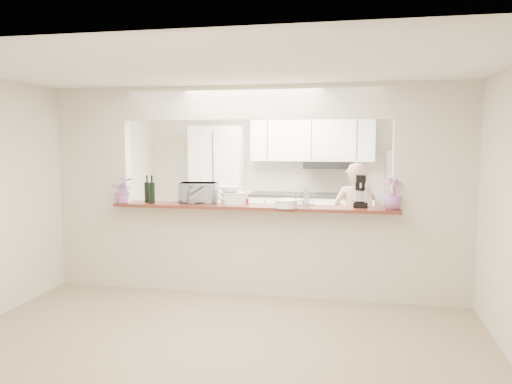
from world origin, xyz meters
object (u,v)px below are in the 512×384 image
(refrigerator, at_px, (408,202))
(toaster_oven, at_px, (199,193))
(stand_mixer, at_px, (360,192))
(person, at_px, (355,223))

(refrigerator, relative_size, toaster_oven, 3.78)
(toaster_oven, distance_m, stand_mixer, 1.95)
(toaster_oven, relative_size, person, 0.29)
(refrigerator, height_order, stand_mixer, refrigerator)
(toaster_oven, bearing_deg, stand_mixer, -7.10)
(toaster_oven, xyz_separation_m, stand_mixer, (1.95, 0.01, 0.04))
(refrigerator, relative_size, stand_mixer, 4.51)
(toaster_oven, xyz_separation_m, person, (1.90, 0.75, -0.43))
(toaster_oven, bearing_deg, person, 14.06)
(stand_mixer, height_order, person, person)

